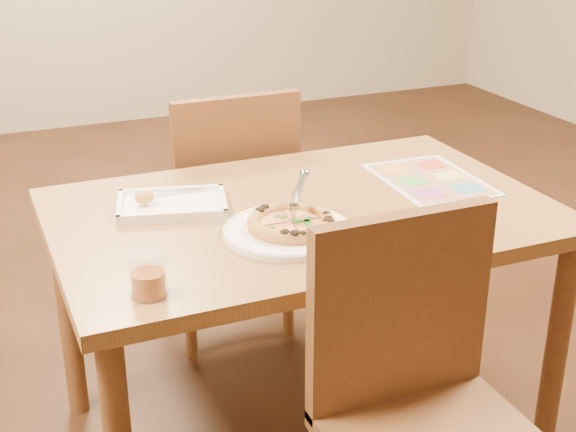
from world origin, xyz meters
name	(u,v)px	position (x,y,z in m)	size (l,w,h in m)	color
dining_table	(302,237)	(0.00, 0.00, 0.63)	(1.30, 0.85, 0.72)	olive
chair_near	(420,378)	(0.00, -0.60, 0.57)	(0.42, 0.42, 0.47)	brown
chair_far	(229,187)	(0.00, 0.60, 0.57)	(0.42, 0.42, 0.47)	brown
plate	(288,232)	(-0.10, -0.15, 0.73)	(0.32, 0.32, 0.02)	white
pizza	(291,223)	(-0.09, -0.14, 0.75)	(0.22, 0.22, 0.03)	gold
pizza_cutter	(298,195)	(-0.06, -0.11, 0.81)	(0.10, 0.13, 0.09)	silver
appetizer_tray	(170,206)	(-0.32, 0.12, 0.73)	(0.32, 0.26, 0.05)	white
glass_tumbler	(148,277)	(-0.49, -0.32, 0.76)	(0.08, 0.08, 0.10)	#883D0A
menu	(430,179)	(0.42, 0.05, 0.72)	(0.27, 0.37, 0.01)	silver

